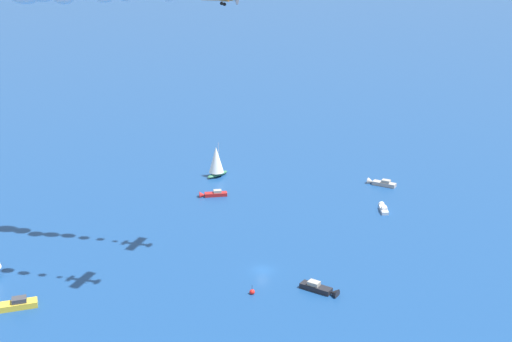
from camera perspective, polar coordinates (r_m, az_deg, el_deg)
ground_plane at (r=143.89m, az=0.57°, el=-8.54°), size 2000.00×2000.00×0.00m
motorboat_near_centre at (r=195.86m, az=10.66°, el=-1.02°), size 8.58×4.09×2.41m
sailboat_far_port at (r=198.72m, az=-3.44°, el=0.84°), size 4.64×8.20×10.47m
motorboat_far_stbd at (r=136.02m, az=5.61°, el=-10.07°), size 8.42×3.60×2.37m
motorboat_inshore at (r=177.74m, az=10.90°, el=-3.18°), size 5.75×6.01×1.92m
motorboat_trailing at (r=137.89m, az=-20.48°, el=-10.81°), size 6.71×9.57×2.77m
motorboat_mid_cluster at (r=184.46m, az=-3.81°, el=-2.00°), size 6.25×7.31×2.23m
marker_buoy at (r=134.82m, az=-0.34°, el=-10.37°), size 1.10×1.10×2.10m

